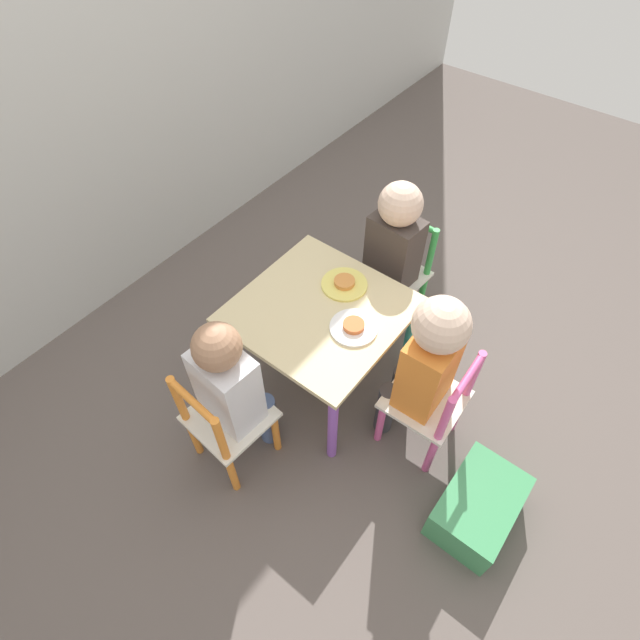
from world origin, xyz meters
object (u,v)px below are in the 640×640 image
object	(u,v)px
chair_orange	(225,422)
child_front	(426,362)
storage_bin	(478,506)
plate_front	(354,327)
kids_table	(320,319)
child_right	(392,247)
chair_pink	(430,404)
plate_right	(344,284)
chair_green	(395,274)
child_left	(232,384)

from	to	relation	value
chair_orange	child_front	size ratio (longest dim) A/B	0.67
storage_bin	plate_front	bearing A→B (deg)	78.13
kids_table	plate_front	xyz separation A→B (m)	(-0.00, -0.15, 0.07)
plate_front	storage_bin	bearing A→B (deg)	-101.87
child_right	storage_bin	bearing A→B (deg)	-32.10
chair_pink	child_right	world-z (taller)	child_right
plate_front	plate_right	distance (m)	0.21
chair_green	child_right	bearing A→B (deg)	-90.00
chair_orange	plate_front	distance (m)	0.56
chair_orange	chair_green	bearing A→B (deg)	-90.07
chair_pink	kids_table	bearing A→B (deg)	-90.00
storage_bin	child_right	bearing A→B (deg)	53.42
chair_green	plate_front	xyz separation A→B (m)	(-0.49, -0.11, 0.19)
child_right	plate_front	bearing A→B (deg)	-70.33
kids_table	chair_pink	xyz separation A→B (m)	(0.01, -0.49, -0.12)
child_left	chair_green	bearing A→B (deg)	-90.08
plate_front	plate_right	world-z (taller)	same
chair_orange	storage_bin	world-z (taller)	chair_orange
child_right	child_left	world-z (taller)	child_right
chair_orange	plate_front	world-z (taller)	chair_orange
kids_table	chair_pink	bearing A→B (deg)	-88.39
child_right	chair_pink	bearing A→B (deg)	-37.81
kids_table	child_front	bearing A→B (deg)	-88.39
chair_pink	chair_orange	world-z (taller)	same
kids_table	child_front	xyz separation A→B (m)	(0.01, -0.43, 0.09)
kids_table	storage_bin	xyz separation A→B (m)	(-0.13, -0.79, -0.29)
child_front	child_right	world-z (taller)	child_front
child_front	storage_bin	world-z (taller)	child_front
kids_table	child_right	bearing A→B (deg)	-4.47
plate_right	chair_green	bearing A→B (deg)	-6.44
chair_green	child_left	bearing A→B (deg)	-89.93
child_front	plate_front	size ratio (longest dim) A/B	4.42
plate_front	storage_bin	size ratio (longest dim) A/B	0.50
chair_green	plate_front	size ratio (longest dim) A/B	2.97
kids_table	chair_pink	size ratio (longest dim) A/B	1.15
chair_orange	child_front	bearing A→B (deg)	-128.72
chair_green	child_front	distance (m)	0.65
child_left	kids_table	bearing A→B (deg)	-90.00
kids_table	child_left	size ratio (longest dim) A/B	0.81
kids_table	chair_orange	xyz separation A→B (m)	(-0.49, 0.04, -0.12)
child_front	plate_right	world-z (taller)	child_front
child_front	child_right	distance (m)	0.57
child_front	storage_bin	bearing A→B (deg)	66.29
child_front	child_left	size ratio (longest dim) A/B	1.05
kids_table	child_right	size ratio (longest dim) A/B	0.79
chair_pink	storage_bin	bearing A→B (deg)	62.26
chair_pink	child_front	world-z (taller)	child_front
kids_table	plate_front	size ratio (longest dim) A/B	3.42
chair_pink	plate_right	bearing A→B (deg)	-107.15
child_right	plate_right	xyz separation A→B (m)	(-0.28, 0.03, -0.01)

